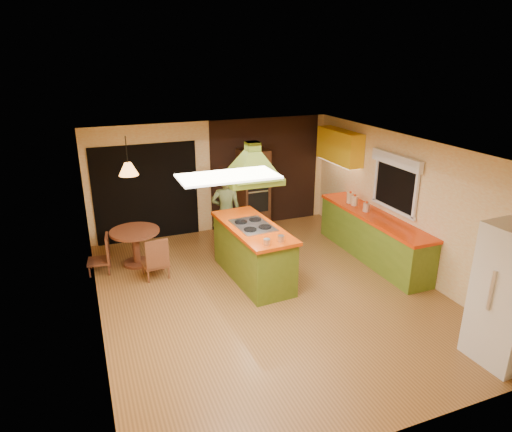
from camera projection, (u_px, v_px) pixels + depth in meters
name	position (u px, v px, depth m)	size (l,w,h in m)	color
ground	(270.00, 294.00, 7.78)	(6.50, 6.50, 0.00)	#9A6632
room_walls	(271.00, 226.00, 7.36)	(5.50, 6.50, 6.50)	#FFE9B6
ceiling_plane	(272.00, 149.00, 6.93)	(6.50, 6.50, 0.00)	silver
brick_panel	(265.00, 172.00, 10.61)	(2.64, 0.03, 2.50)	#381E14
nook_opening	(147.00, 193.00, 9.73)	(2.20, 0.03, 2.10)	black
right_counter	(372.00, 236.00, 9.00)	(0.62, 3.05, 0.92)	olive
upper_cabinets	(340.00, 146.00, 9.93)	(0.34, 1.40, 0.70)	yellow
window_right	(396.00, 173.00, 8.46)	(0.12, 1.35, 1.06)	black
fluor_panel	(228.00, 176.00, 5.50)	(1.20, 0.60, 0.03)	white
kitchen_island	(253.00, 252.00, 8.18)	(0.95, 2.09, 1.03)	#596E1B
range_hood	(253.00, 156.00, 7.59)	(0.94, 0.69, 0.78)	#586E1B
man	(226.00, 212.00, 9.26)	(0.60, 0.40, 1.65)	#4A552D
wall_oven	(253.00, 190.00, 10.33)	(0.64, 0.63, 1.86)	#4E2B19
dining_table	(135.00, 241.00, 8.71)	(0.94, 0.94, 0.70)	brown
chair_left	(98.00, 254.00, 8.43)	(0.40, 0.40, 0.73)	brown
chair_near	(155.00, 257.00, 8.26)	(0.44, 0.44, 0.79)	brown
pendant_lamp	(128.00, 169.00, 8.23)	(0.35, 0.35, 0.23)	#FF9E3F
canister_large	(350.00, 198.00, 9.48)	(0.14, 0.14, 0.21)	beige
canister_medium	(355.00, 201.00, 9.34)	(0.14, 0.14, 0.19)	beige
canister_small	(366.00, 207.00, 8.98)	(0.13, 0.13, 0.17)	beige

